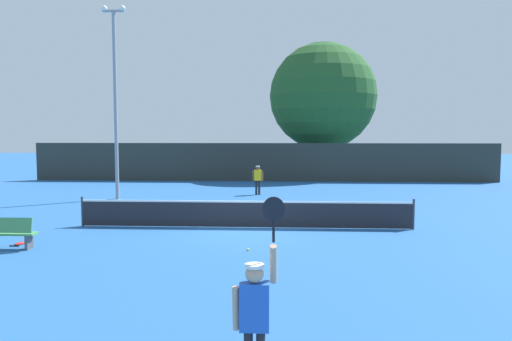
# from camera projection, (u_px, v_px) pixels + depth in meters

# --- Properties ---
(ground_plane) EXTENTS (120.00, 120.00, 0.00)m
(ground_plane) POSITION_uv_depth(u_px,v_px,m) (245.00, 228.00, 17.38)
(ground_plane) COLOR #235693
(tennis_net) EXTENTS (11.86, 0.08, 1.07)m
(tennis_net) POSITION_uv_depth(u_px,v_px,m) (245.00, 213.00, 17.34)
(tennis_net) COLOR #232328
(tennis_net) RESTS_ON ground
(perimeter_fence) EXTENTS (31.92, 0.12, 2.63)m
(perimeter_fence) POSITION_uv_depth(u_px,v_px,m) (263.00, 162.00, 33.64)
(perimeter_fence) COLOR #2D332D
(perimeter_fence) RESTS_ON ground
(player_serving) EXTENTS (0.67, 0.40, 2.57)m
(player_serving) POSITION_uv_depth(u_px,v_px,m) (255.00, 308.00, 6.29)
(player_serving) COLOR blue
(player_serving) RESTS_ON ground
(player_receiving) EXTENTS (0.57, 0.23, 1.56)m
(player_receiving) POSITION_uv_depth(u_px,v_px,m) (258.00, 177.00, 26.45)
(player_receiving) COLOR yellow
(player_receiving) RESTS_ON ground
(tennis_ball) EXTENTS (0.07, 0.07, 0.07)m
(tennis_ball) POSITION_uv_depth(u_px,v_px,m) (248.00, 250.00, 14.01)
(tennis_ball) COLOR #CCE033
(tennis_ball) RESTS_ON ground
(spare_racket) EXTENTS (0.28, 0.52, 0.04)m
(spare_racket) POSITION_uv_depth(u_px,v_px,m) (20.00, 244.00, 14.82)
(spare_racket) COLOR black
(spare_racket) RESTS_ON ground
(courtside_bench) EXTENTS (1.80, 0.44, 0.95)m
(courtside_bench) POSITION_uv_depth(u_px,v_px,m) (4.00, 233.00, 14.15)
(courtside_bench) COLOR #478C4C
(courtside_bench) RESTS_ON ground
(light_pole) EXTENTS (1.18, 0.28, 9.61)m
(light_pole) POSITION_uv_depth(u_px,v_px,m) (115.00, 92.00, 24.38)
(light_pole) COLOR gray
(light_pole) RESTS_ON ground
(large_tree) EXTENTS (8.03, 8.03, 10.10)m
(large_tree) POSITION_uv_depth(u_px,v_px,m) (323.00, 96.00, 36.91)
(large_tree) COLOR brown
(large_tree) RESTS_ON ground
(parked_car_near) EXTENTS (1.92, 4.21, 1.69)m
(parked_car_near) POSITION_uv_depth(u_px,v_px,m) (166.00, 164.00, 39.58)
(parked_car_near) COLOR #B7B7BC
(parked_car_near) RESTS_ON ground
(parked_car_mid) EXTENTS (2.41, 4.41, 1.69)m
(parked_car_mid) POSITION_uv_depth(u_px,v_px,m) (222.00, 164.00, 39.38)
(parked_car_mid) COLOR #B7B7BC
(parked_car_mid) RESTS_ON ground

